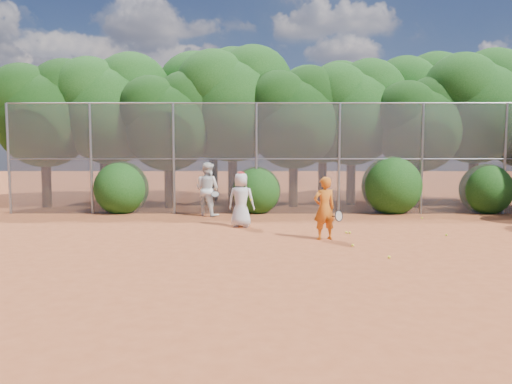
{
  "coord_description": "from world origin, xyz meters",
  "views": [
    {
      "loc": [
        -0.95,
        -12.08,
        2.38
      ],
      "look_at": [
        -1.0,
        2.5,
        1.1
      ],
      "focal_mm": 35.0,
      "sensor_mm": 36.0,
      "label": 1
    }
  ],
  "objects": [
    {
      "name": "player_yellow",
      "position": [
        0.79,
        0.81,
        0.82
      ],
      "size": [
        0.83,
        0.6,
        1.64
      ],
      "rotation": [
        0.0,
        0.0,
        3.44
      ],
      "color": "#CF6618",
      "rests_on": "ground"
    },
    {
      "name": "tree_10",
      "position": [
        -2.93,
        11.05,
        4.63
      ],
      "size": [
        5.15,
        4.48,
        7.06
      ],
      "color": "black",
      "rests_on": "ground"
    },
    {
      "name": "ball_5",
      "position": [
        4.62,
        4.66,
        0.03
      ],
      "size": [
        0.07,
        0.07,
        0.07
      ],
      "primitive_type": "sphere",
      "color": "yellow",
      "rests_on": "ground"
    },
    {
      "name": "tree_12",
      "position": [
        6.56,
        11.24,
        4.51
      ],
      "size": [
        5.02,
        4.37,
        6.88
      ],
      "color": "black",
      "rests_on": "ground"
    },
    {
      "name": "tree_3",
      "position": [
        -1.94,
        8.84,
        4.4
      ],
      "size": [
        4.89,
        4.26,
        6.7
      ],
      "color": "black",
      "rests_on": "ground"
    },
    {
      "name": "fence_back",
      "position": [
        -0.12,
        6.0,
        2.05
      ],
      "size": [
        20.05,
        0.09,
        4.03
      ],
      "color": "gray",
      "rests_on": "ground"
    },
    {
      "name": "bush_1",
      "position": [
        -1.0,
        6.3,
        0.9
      ],
      "size": [
        1.8,
        1.8,
        1.8
      ],
      "primitive_type": "sphere",
      "color": "#133F0F",
      "rests_on": "ground"
    },
    {
      "name": "player_teen",
      "position": [
        -1.45,
        2.91,
        0.83
      ],
      "size": [
        0.91,
        0.69,
        1.68
      ],
      "rotation": [
        0.0,
        0.0,
        2.92
      ],
      "color": "silver",
      "rests_on": "ground"
    },
    {
      "name": "tree_4",
      "position": [
        0.55,
        8.24,
        3.76
      ],
      "size": [
        4.19,
        3.64,
        5.73
      ],
      "color": "black",
      "rests_on": "ground"
    },
    {
      "name": "tree_7",
      "position": [
        8.06,
        8.64,
        4.28
      ],
      "size": [
        4.77,
        4.14,
        6.53
      ],
      "color": "black",
      "rests_on": "ground"
    },
    {
      "name": "bush_3",
      "position": [
        7.5,
        6.3,
        0.95
      ],
      "size": [
        1.9,
        1.9,
        1.9
      ],
      "primitive_type": "sphere",
      "color": "#133F0F",
      "rests_on": "ground"
    },
    {
      "name": "tree_2",
      "position": [
        -4.45,
        7.83,
        3.58
      ],
      "size": [
        3.99,
        3.47,
        5.47
      ],
      "color": "black",
      "rests_on": "ground"
    },
    {
      "name": "ground",
      "position": [
        0.0,
        0.0,
        0.0
      ],
      "size": [
        80.0,
        80.0,
        0.0
      ],
      "primitive_type": "plane",
      "color": "#9E4723",
      "rests_on": "ground"
    },
    {
      "name": "tree_6",
      "position": [
        5.55,
        8.03,
        3.47
      ],
      "size": [
        3.86,
        3.36,
        5.29
      ],
      "color": "black",
      "rests_on": "ground"
    },
    {
      "name": "ball_2",
      "position": [
        1.89,
        -1.47,
        0.03
      ],
      "size": [
        0.07,
        0.07,
        0.07
      ],
      "primitive_type": "sphere",
      "color": "yellow",
      "rests_on": "ground"
    },
    {
      "name": "tree_9",
      "position": [
        -7.94,
        10.84,
        4.34
      ],
      "size": [
        4.83,
        4.2,
        6.62
      ],
      "color": "black",
      "rests_on": "ground"
    },
    {
      "name": "tree_1",
      "position": [
        -6.94,
        8.54,
        4.16
      ],
      "size": [
        4.64,
        4.03,
        6.35
      ],
      "color": "black",
      "rests_on": "ground"
    },
    {
      "name": "tree_5",
      "position": [
        3.06,
        9.04,
        4.05
      ],
      "size": [
        4.51,
        3.92,
        6.17
      ],
      "color": "black",
      "rests_on": "ground"
    },
    {
      "name": "bush_2",
      "position": [
        4.0,
        6.3,
        1.1
      ],
      "size": [
        2.2,
        2.2,
        2.2
      ],
      "primitive_type": "sphere",
      "color": "#133F0F",
      "rests_on": "ground"
    },
    {
      "name": "tree_0",
      "position": [
        -9.44,
        8.04,
        3.93
      ],
      "size": [
        4.38,
        3.81,
        6.0
      ],
      "color": "black",
      "rests_on": "ground"
    },
    {
      "name": "tree_11",
      "position": [
        2.06,
        10.64,
        4.16
      ],
      "size": [
        4.64,
        4.03,
        6.35
      ],
      "color": "black",
      "rests_on": "ground"
    },
    {
      "name": "bush_0",
      "position": [
        -6.0,
        6.3,
        1.0
      ],
      "size": [
        2.0,
        2.0,
        2.0
      ],
      "primitive_type": "sphere",
      "color": "#133F0F",
      "rests_on": "ground"
    },
    {
      "name": "ball_0",
      "position": [
        1.53,
        1.71,
        0.03
      ],
      "size": [
        0.07,
        0.07,
        0.07
      ],
      "primitive_type": "sphere",
      "color": "yellow",
      "rests_on": "ground"
    },
    {
      "name": "ball_3",
      "position": [
        4.18,
        1.32,
        0.03
      ],
      "size": [
        0.07,
        0.07,
        0.07
      ],
      "primitive_type": "sphere",
      "color": "yellow",
      "rests_on": "ground"
    },
    {
      "name": "ball_1",
      "position": [
        1.62,
        1.68,
        0.03
      ],
      "size": [
        0.07,
        0.07,
        0.07
      ],
      "primitive_type": "sphere",
      "color": "yellow",
      "rests_on": "ground"
    },
    {
      "name": "ball_4",
      "position": [
        1.36,
        -0.15,
        0.03
      ],
      "size": [
        0.07,
        0.07,
        0.07
      ],
      "primitive_type": "sphere",
      "color": "yellow",
      "rests_on": "ground"
    },
    {
      "name": "player_white",
      "position": [
        -2.72,
        5.4,
        0.95
      ],
      "size": [
        1.15,
        1.08,
        1.89
      ],
      "rotation": [
        0.0,
        0.0,
        2.63
      ],
      "color": "white",
      "rests_on": "ground"
    }
  ]
}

